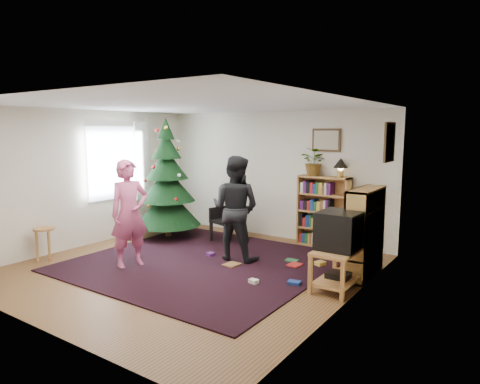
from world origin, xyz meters
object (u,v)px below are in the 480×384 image
Objects in this scene: picture_right at (390,142)px; potted_plant at (315,162)px; bookshelf_back at (323,211)px; bookshelf_right at (365,232)px; table_lamp at (341,164)px; picture_back at (326,140)px; stool at (44,235)px; person_standing at (130,214)px; tv_stand at (339,264)px; armchair at (230,216)px; crt_tv at (340,230)px; christmas_tree at (167,188)px; person_by_chair at (235,208)px.

picture_right is 1.65m from potted_plant.
bookshelf_back is 1.00× the size of bookshelf_right.
bookshelf_back is 3.77× the size of table_lamp.
potted_plant is at bearing -139.85° from picture_back.
table_lamp reaches higher than stool.
bookshelf_back is 3.46m from person_standing.
tv_stand is 3.24m from person_standing.
potted_plant is at bearing 40.05° from armchair.
crt_tv is at bearing -54.39° from person_standing.
christmas_tree is 3.38m from table_lamp.
person_standing is at bearing -85.25° from armchair.
person_standing is at bearing -123.01° from potted_plant.
picture_back is at bearing 40.15° from potted_plant.
person_by_chair is (-1.89, 0.27, 0.06)m from crt_tv.
tv_stand is at bearing 169.94° from bookshelf_right.
stool is at bearing 116.25° from bookshelf_right.
armchair is 0.53× the size of person_by_chair.
crt_tv reaches higher than stool.
picture_back is 2.78m from tv_stand.
person_by_chair is (-2.15, -0.99, -1.09)m from picture_right.
christmas_tree reaches higher than stool.
christmas_tree is (-2.81, -1.24, -0.96)m from picture_back.
bookshelf_right is 0.75× the size of person_by_chair.
crt_tv is (-0.12, -0.68, 0.14)m from bookshelf_right.
tv_stand is 4.69m from stool.
person_standing reaches higher than stool.
stool is 0.32× the size of person_by_chair.
tv_stand is 2.92m from armchair.
tv_stand is at bearing -68.45° from table_lamp.
person_standing is 3.70m from table_lamp.
table_lamp reaches higher than armchair.
potted_plant is (-1.23, 1.85, 0.75)m from crt_tv.
crt_tv is at bearing 19.48° from stool.
table_lamp is (3.69, 3.41, 1.10)m from stool.
christmas_tree is 1.39m from armchair.
potted_plant is (-1.49, 0.59, -0.39)m from picture_right.
bookshelf_back is 2.34× the size of stool.
bookshelf_back is at bearing 37.31° from armchair.
person_by_chair is at bearing -115.71° from picture_back.
potted_plant reaches higher than armchair.
picture_back is 0.99× the size of stool.
armchair is 1.25m from person_by_chair.
person_by_chair reaches higher than stool.
bookshelf_back is 0.92m from table_lamp.
stool is at bearing -103.31° from christmas_tree.
christmas_tree is 1.38× the size of person_by_chair.
picture_back is 1.07× the size of potted_plant.
bookshelf_right is (-0.14, -0.58, -1.29)m from picture_right.
person_standing reaches higher than armchair.
picture_back is at bearing 42.32° from bookshelf_right.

